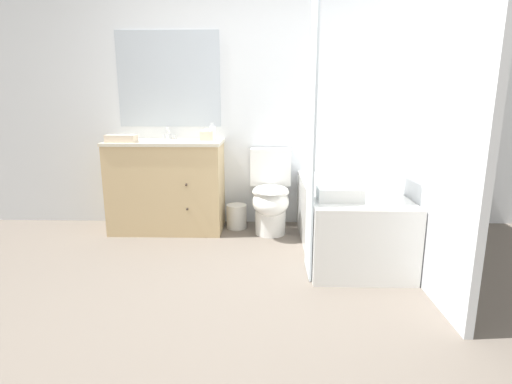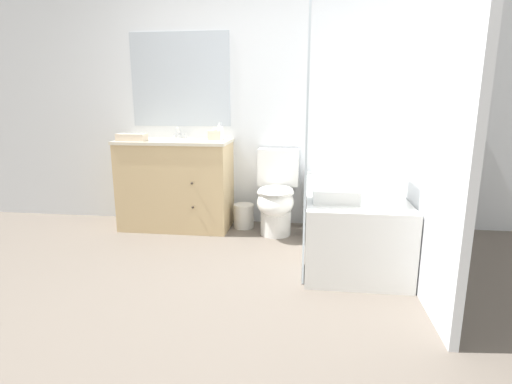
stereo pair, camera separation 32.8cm
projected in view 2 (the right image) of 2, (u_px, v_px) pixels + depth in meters
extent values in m
plane|color=#6B6056|center=(222.00, 292.00, 2.71)|extent=(14.00, 14.00, 0.00)
cube|color=silver|center=(254.00, 103.00, 4.04)|extent=(8.00, 0.05, 2.50)
cube|color=#B2BCC6|center=(180.00, 80.00, 4.06)|extent=(1.03, 0.01, 0.93)
cube|color=silver|center=(411.00, 103.00, 3.06)|extent=(0.05, 2.64, 2.50)
cube|color=tan|center=(177.00, 186.00, 4.04)|extent=(1.08, 0.53, 0.86)
cube|color=beige|center=(175.00, 141.00, 3.94)|extent=(1.10, 0.55, 0.03)
cylinder|color=white|center=(175.00, 145.00, 3.95)|extent=(0.30, 0.30, 0.10)
sphere|color=#382D23|center=(192.00, 183.00, 3.72)|extent=(0.02, 0.02, 0.02)
sphere|color=#382D23|center=(193.00, 207.00, 3.77)|extent=(0.02, 0.02, 0.02)
cylinder|color=silver|center=(180.00, 136.00, 4.11)|extent=(0.04, 0.04, 0.04)
cylinder|color=silver|center=(179.00, 130.00, 4.06)|extent=(0.02, 0.11, 0.09)
cylinder|color=silver|center=(175.00, 136.00, 4.12)|extent=(0.03, 0.03, 0.04)
cylinder|color=silver|center=(185.00, 136.00, 4.11)|extent=(0.03, 0.03, 0.04)
cylinder|color=white|center=(276.00, 222.00, 3.87)|extent=(0.29, 0.29, 0.24)
ellipsoid|color=white|center=(275.00, 202.00, 3.76)|extent=(0.35, 0.50, 0.26)
torus|color=white|center=(276.00, 192.00, 3.74)|extent=(0.35, 0.35, 0.04)
cube|color=white|center=(278.00, 167.00, 4.02)|extent=(0.41, 0.18, 0.37)
ellipsoid|color=white|center=(276.00, 190.00, 3.73)|extent=(0.33, 0.47, 0.02)
cube|color=white|center=(350.00, 221.00, 3.38)|extent=(0.74, 1.53, 0.55)
cube|color=#A8ADAE|center=(351.00, 190.00, 3.32)|extent=(0.62, 1.41, 0.01)
cube|color=silver|center=(307.00, 137.00, 2.77)|extent=(0.01, 0.35, 2.04)
cylinder|color=silver|center=(244.00, 216.00, 4.07)|extent=(0.20, 0.20, 0.24)
cube|color=beige|center=(215.00, 135.00, 3.94)|extent=(0.12, 0.13, 0.09)
ellipsoid|color=white|center=(215.00, 129.00, 3.93)|extent=(0.06, 0.04, 0.03)
cylinder|color=silver|center=(220.00, 133.00, 3.90)|extent=(0.06, 0.06, 0.14)
cylinder|color=silver|center=(220.00, 124.00, 3.88)|extent=(0.03, 0.03, 0.03)
cube|color=beige|center=(132.00, 137.00, 3.83)|extent=(0.27, 0.14, 0.07)
cube|color=white|center=(336.00, 196.00, 2.87)|extent=(0.33, 0.20, 0.09)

